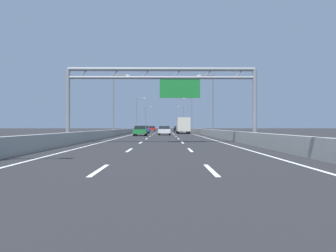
{
  "coord_description": "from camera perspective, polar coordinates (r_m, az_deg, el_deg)",
  "views": [
    {
      "loc": [
        0.33,
        1.71,
        1.42
      ],
      "look_at": [
        1.01,
        89.59,
        1.47
      ],
      "focal_mm": 35.87,
      "sensor_mm": 36.0,
      "label": 1
    }
  ],
  "objects": [
    {
      "name": "lane_dash_left_6",
      "position": [
        55.84,
        -2.63,
        -1.48
      ],
      "size": [
        0.16,
        3.0,
        0.01
      ],
      "primitive_type": "cube",
      "color": "white",
      "rests_on": "ground_plane"
    },
    {
      "name": "lane_dash_left_2",
      "position": [
        19.95,
        -6.59,
        -4.1
      ],
      "size": [
        0.16,
        3.0,
        0.01
      ],
      "primitive_type": "cube",
      "color": "white",
      "rests_on": "ground_plane"
    },
    {
      "name": "lane_dash_right_17",
      "position": [
        154.8,
        0.1,
        -0.55
      ],
      "size": [
        0.16,
        3.0,
        0.01
      ],
      "primitive_type": "cube",
      "color": "white",
      "rests_on": "ground_plane"
    },
    {
      "name": "streetlamp_right_far",
      "position": [
        93.84,
        3.92,
        2.4
      ],
      "size": [
        2.58,
        0.28,
        9.5
      ],
      "color": "slate",
      "rests_on": "ground_plane"
    },
    {
      "name": "barrier_left",
      "position": [
        108.53,
        -4.27,
        -0.53
      ],
      "size": [
        0.45,
        220.0,
        0.95
      ],
      "color": "#9E9E99",
      "rests_on": "ground_plane"
    },
    {
      "name": "lane_dash_right_5",
      "position": [
        46.83,
        1.35,
        -1.76
      ],
      "size": [
        0.16,
        3.0,
        0.01
      ],
      "primitive_type": "cube",
      "color": "white",
      "rests_on": "ground_plane"
    },
    {
      "name": "lane_dash_right_14",
      "position": [
        127.8,
        0.21,
        -0.66
      ],
      "size": [
        0.16,
        3.0,
        0.01
      ],
      "primitive_type": "cube",
      "color": "white",
      "rests_on": "ground_plane"
    },
    {
      "name": "streetlamp_left_far",
      "position": [
        93.89,
        -5.21,
        2.4
      ],
      "size": [
        2.58,
        0.28,
        9.5
      ],
      "color": "slate",
      "rests_on": "ground_plane"
    },
    {
      "name": "lane_dash_right_8",
      "position": [
        73.81,
        0.69,
        -1.13
      ],
      "size": [
        0.16,
        3.0,
        0.01
      ],
      "primitive_type": "cube",
      "color": "white",
      "rests_on": "ground_plane"
    },
    {
      "name": "lane_dash_left_15",
      "position": [
        136.81,
        -1.34,
        -0.62
      ],
      "size": [
        0.16,
        3.0,
        0.01
      ],
      "primitive_type": "cube",
      "color": "white",
      "rests_on": "ground_plane"
    },
    {
      "name": "lane_dash_left_5",
      "position": [
        46.86,
        -3.05,
        -1.76
      ],
      "size": [
        0.16,
        3.0,
        0.01
      ],
      "primitive_type": "cube",
      "color": "white",
      "rests_on": "ground_plane"
    },
    {
      "name": "lane_dash_right_10",
      "position": [
        91.81,
        0.47,
        -0.91
      ],
      "size": [
        0.16,
        3.0,
        0.01
      ],
      "primitive_type": "cube",
      "color": "white",
      "rests_on": "ground_plane"
    },
    {
      "name": "lane_dash_right_2",
      "position": [
        19.89,
        3.81,
        -4.11
      ],
      "size": [
        0.16,
        3.0,
        0.01
      ],
      "primitive_type": "cube",
      "color": "white",
      "rests_on": "ground_plane"
    },
    {
      "name": "lane_dash_right_12",
      "position": [
        109.8,
        0.32,
        -0.77
      ],
      "size": [
        0.16,
        3.0,
        0.01
      ],
      "primitive_type": "cube",
      "color": "white",
      "rests_on": "ground_plane"
    },
    {
      "name": "lane_dash_left_7",
      "position": [
        64.84,
        -2.33,
        -1.28
      ],
      "size": [
        0.16,
        3.0,
        0.01
      ],
      "primitive_type": "cube",
      "color": "white",
      "rests_on": "ground_plane"
    },
    {
      "name": "red_car",
      "position": [
        98.21,
        -2.72,
        -0.42
      ],
      "size": [
        1.87,
        4.7,
        1.46
      ],
      "color": "red",
      "rests_on": "ground_plane"
    },
    {
      "name": "lane_dash_left_16",
      "position": [
        145.81,
        -1.28,
        -0.59
      ],
      "size": [
        0.16,
        3.0,
        0.01
      ],
      "primitive_type": "cube",
      "color": "white",
      "rests_on": "ground_plane"
    },
    {
      "name": "lane_dash_right_6",
      "position": [
        55.82,
        1.06,
        -1.48
      ],
      "size": [
        0.16,
        3.0,
        0.01
      ],
      "primitive_type": "cube",
      "color": "white",
      "rests_on": "ground_plane"
    },
    {
      "name": "edge_line_left",
      "position": [
        86.48,
        -4.15,
        -0.97
      ],
      "size": [
        0.16,
        176.0,
        0.01
      ],
      "primitive_type": "cube",
      "color": "white",
      "rests_on": "ground_plane"
    },
    {
      "name": "streetlamp_right_mid",
      "position": [
        52.44,
        7.4,
        4.32
      ],
      "size": [
        2.58,
        0.28,
        9.5
      ],
      "color": "slate",
      "rests_on": "ground_plane"
    },
    {
      "name": "lane_dash_right_15",
      "position": [
        136.8,
        0.17,
        -0.62
      ],
      "size": [
        0.16,
        3.0,
        0.01
      ],
      "primitive_type": "cube",
      "color": "white",
      "rests_on": "ground_plane"
    },
    {
      "name": "streetlamp_right_distant",
      "position": [
        135.42,
        2.57,
        1.65
      ],
      "size": [
        2.58,
        0.28,
        9.5
      ],
      "color": "slate",
      "rests_on": "ground_plane"
    },
    {
      "name": "blue_car",
      "position": [
        66.05,
        -4.03,
        -0.6
      ],
      "size": [
        1.84,
        4.5,
        1.51
      ],
      "color": "#2347AD",
      "rests_on": "ground_plane"
    },
    {
      "name": "lane_dash_left_17",
      "position": [
        154.81,
        -1.24,
        -0.55
      ],
      "size": [
        0.16,
        3.0,
        0.01
      ],
      "primitive_type": "cube",
      "color": "white",
      "rests_on": "ground_plane"
    },
    {
      "name": "lane_dash_right_13",
      "position": [
        118.8,
        0.26,
        -0.71
      ],
      "size": [
        0.16,
        3.0,
        0.01
      ],
      "primitive_type": "cube",
      "color": "white",
      "rests_on": "ground_plane"
    },
    {
      "name": "lane_dash_left_1",
      "position": [
        11.08,
        -11.61,
        -7.36
      ],
      "size": [
        0.16,
        3.0,
        0.01
      ],
      "primitive_type": "cube",
      "color": "white",
      "rests_on": "ground_plane"
    },
    {
      "name": "lane_dash_left_3",
      "position": [
        28.9,
        -4.68,
        -2.84
      ],
      "size": [
        0.16,
        3.0,
        0.01
      ],
      "primitive_type": "cube",
      "color": "white",
      "rests_on": "ground_plane"
    },
    {
      "name": "streetlamp_left_distant",
      "position": [
        135.46,
        -3.75,
        1.65
      ],
      "size": [
        2.58,
        0.28,
        9.5
      ],
      "color": "slate",
      "rests_on": "ground_plane"
    },
    {
      "name": "lane_dash_right_3",
      "position": [
        28.86,
        2.48,
        -2.84
      ],
      "size": [
        0.16,
        3.0,
        0.01
      ],
      "primitive_type": "cube",
      "color": "white",
      "rests_on": "ground_plane"
    },
    {
      "name": "barrier_right",
      "position": [
        108.49,
        3.03,
        -0.53
      ],
      "size": [
        0.45,
        220.0,
        0.95
      ],
      "color": "#9E9E99",
      "rests_on": "ground_plane"
    },
    {
      "name": "lane_dash_right_9",
      "position": [
        82.81,
        0.57,
        -1.01
      ],
      "size": [
        0.16,
        3.0,
        0.01
      ],
      "primitive_type": "cube",
      "color": "white",
      "rests_on": "ground_plane"
    },
    {
      "name": "lane_dash_right_16",
      "position": [
        145.8,
        0.13,
        -0.59
      ],
      "size": [
        0.16,
        3.0,
        0.01
      ],
      "primitive_type": "cube",
      "color": "white",
      "rests_on": "ground_plane"
    },
    {
      "name": "orange_car",
      "position": [
        126.42,
        -0.69,
        -0.34
      ],
      "size": [
        1.71,
        4.39,
        1.4
      ],
      "color": "orange",
      "rests_on": "ground_plane"
    },
    {
      "name": "lane_dash_left_12",
      "position": [
        109.82,
        -1.56,
        -0.77
      ],
      "size": [
        0.16,
        3.0,
        0.01
      ],
      "primitive_type": "cube",
      "color": "white",
      "rests_on": "ground_plane"
    },
    {
      "name": "lane_dash_left_14",
      "position": [
        127.81,
        -1.4,
        -0.66
      ],
      "size": [
        0.16,
        3.0,
        0.01
      ],
      "primitive_type": "cube",
      "color": "white",
      "rests_on": "ground_plane"
    },
    {
      "name": "lane_dash_right_1",
      "position": [
        10.98,
        7.32,
        -7.43
      ],
      "size": [
        0.16,
        3.0,
        0.01
      ],
      "primitive_type": "cube",
      "color": "white",
      "rests_on": "ground_plane"
    },
    {
      "name": "ground_plane",
      "position": [
        98.3,
        -0.64,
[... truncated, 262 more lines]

